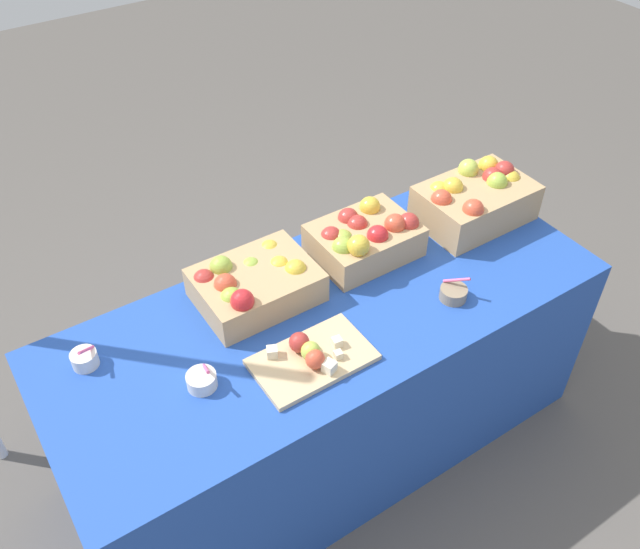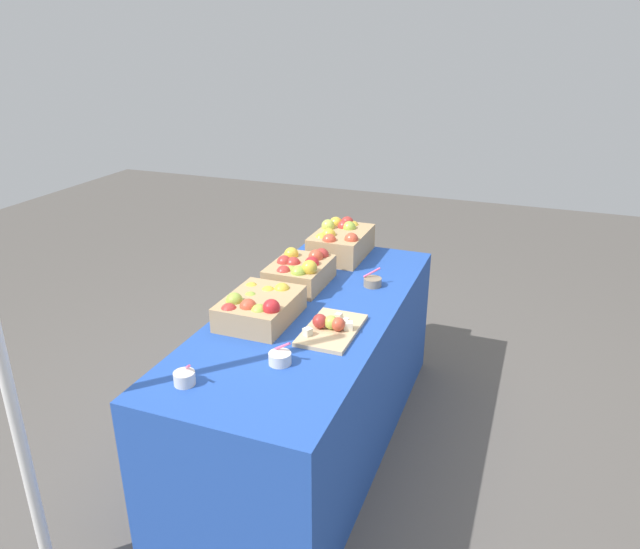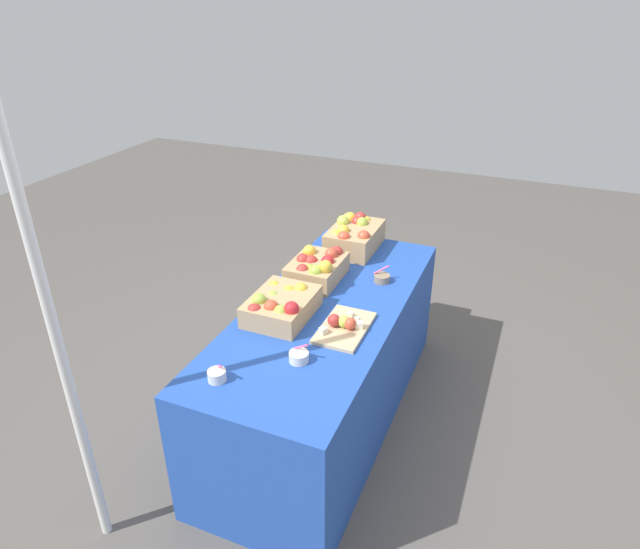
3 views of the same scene
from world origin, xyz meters
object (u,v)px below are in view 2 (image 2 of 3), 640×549
Objects in this scene: sample_bowl_mid at (280,358)px; cutting_board_front at (331,327)px; apple_crate_middle at (300,271)px; apple_crate_left at (341,241)px; apple_crate_right at (259,307)px; sample_bowl_near at (185,378)px; sample_bowl_far at (373,282)px.

cutting_board_front is at bearing -17.06° from sample_bowl_mid.
sample_bowl_mid is at bearing -163.05° from apple_crate_middle.
apple_crate_left reaches higher than cutting_board_front.
cutting_board_front is 0.33m from sample_bowl_mid.
apple_crate_right reaches higher than cutting_board_front.
sample_bowl_near is 1.19m from sample_bowl_far.
apple_crate_left is 1.16× the size of cutting_board_front.
cutting_board_front is (-0.91, -0.27, -0.07)m from apple_crate_left.
apple_crate_left reaches higher than sample_bowl_mid.
apple_crate_right reaches higher than sample_bowl_mid.
sample_bowl_near reaches higher than cutting_board_front.
apple_crate_middle is 0.99× the size of cutting_board_front.
sample_bowl_mid is 0.87m from sample_bowl_far.
apple_crate_middle is 3.73× the size of sample_bowl_near.
apple_crate_left is 0.47m from sample_bowl_far.
sample_bowl_far is (-0.36, -0.30, -0.07)m from apple_crate_left.
apple_crate_left is at bearing -6.61° from apple_crate_middle.
apple_crate_right is at bearing 178.09° from apple_crate_middle.
sample_bowl_near is 0.37m from sample_bowl_mid.
apple_crate_right is at bearing 146.35° from sample_bowl_far.
apple_crate_middle reaches higher than sample_bowl_far.
sample_bowl_far is at bearing -2.76° from cutting_board_front.
apple_crate_right is (-0.44, 0.01, -0.01)m from apple_crate_middle.
apple_crate_middle reaches higher than sample_bowl_mid.
apple_crate_left is 1.49m from sample_bowl_near.
sample_bowl_near is (-0.58, 0.36, 0.00)m from cutting_board_front.
apple_crate_left reaches higher than sample_bowl_far.
sample_bowl_mid is (-0.75, -0.23, -0.05)m from apple_crate_middle.
apple_crate_middle is 1.01m from sample_bowl_near.
sample_bowl_mid is at bearing 171.85° from sample_bowl_far.
sample_bowl_far is at bearing -72.00° from apple_crate_middle.
apple_crate_left is at bearing 16.56° from cutting_board_front.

